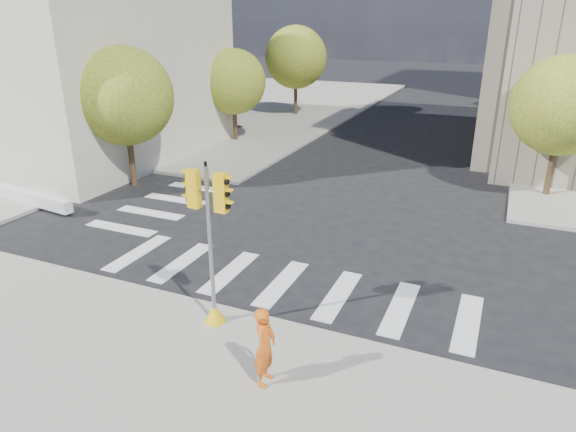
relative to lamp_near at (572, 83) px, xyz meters
The scene contains 14 objects.
ground 16.76m from the lamp_near, 119.74° to the right, with size 160.00×160.00×0.00m, color black.
sidewalk_far_left 30.79m from the lamp_near, 156.80° to the left, with size 28.00×40.00×0.15m, color gray.
classical_building 28.70m from the lamp_near, 167.91° to the right, with size 19.00×15.00×12.70m.
tree_lw_near 21.03m from the lamp_near, 151.61° to the right, with size 4.40×4.40×6.41m.
tree_lw_mid 18.52m from the lamp_near, behind, with size 4.00×4.00×5.77m.
tree_lw_far 21.03m from the lamp_near, 151.61° to the left, with size 4.80×4.80×6.95m.
tree_re_near 4.07m from the lamp_near, 97.13° to the right, with size 4.20×4.20×6.16m.
tree_re_mid 8.02m from the lamp_near, 93.58° to the left, with size 4.60×4.60×6.66m.
tree_re_far 20.02m from the lamp_near, 91.43° to the left, with size 4.00×4.00×5.88m.
lamp_near is the anchor object (origin of this frame).
lamp_far 14.00m from the lamp_near, 90.00° to the left, with size 0.35×0.18×8.11m.
traffic_signal 20.89m from the lamp_near, 115.02° to the right, with size 1.06×0.56×4.30m.
photographer 21.70m from the lamp_near, 107.73° to the right, with size 0.66×0.43×1.81m, color #D25813.
planter_wall 25.72m from the lamp_near, 146.43° to the right, with size 6.00×0.40×0.50m, color silver.
Camera 1 is at (5.54, -14.54, 7.59)m, focal length 32.00 mm.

